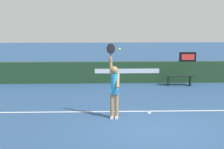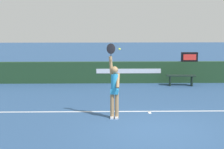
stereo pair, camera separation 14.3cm
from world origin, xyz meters
The scene contains 7 objects.
ground_plane centered at (0.00, 0.00, 0.00)m, with size 60.00×60.00×0.00m, color #2B4D79.
court_lines centered at (0.00, -0.75, 0.00)m, with size 10.90×5.79×0.00m.
back_wall centered at (0.00, 7.30, 0.52)m, with size 15.88×0.25×1.05m.
speed_display centered at (2.57, 7.29, 1.27)m, with size 0.80×0.17×0.45m.
tennis_player centered at (-1.25, 1.26, 1.04)m, with size 0.44×0.42×2.49m.
tennis_ball centered at (-1.10, 0.99, 2.33)m, with size 0.07×0.07×0.07m.
courtside_bench_near centered at (2.04, 6.56, 0.38)m, with size 1.36×0.44×0.51m.
Camera 2 is at (-1.57, -10.67, 3.56)m, focal length 59.79 mm.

